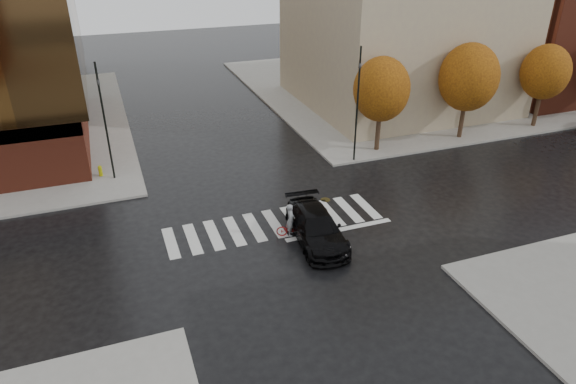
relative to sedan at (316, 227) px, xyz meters
name	(u,v)px	position (x,y,z in m)	size (l,w,h in m)	color
ground	(277,228)	(-1.45, 1.80, -0.78)	(120.00, 120.00, 0.00)	black
sidewalk_ne	(407,85)	(19.55, 22.80, -0.70)	(30.00, 30.00, 0.15)	gray
crosswalk	(274,223)	(-1.45, 2.30, -0.77)	(12.00, 3.00, 0.01)	silver
building_ne_brick	(558,11)	(31.55, 17.80, 6.37)	(14.00, 14.00, 14.00)	maroon
tree_ne_a	(382,89)	(8.55, 9.20, 3.68)	(3.80, 3.80, 6.50)	#332216
tree_ne_b	(469,77)	(15.55, 9.20, 3.84)	(4.20, 4.20, 6.89)	#332216
tree_ne_c	(545,72)	(22.55, 9.20, 3.60)	(3.60, 3.60, 6.31)	#332216
sedan	(316,227)	(0.00, 0.00, 0.00)	(2.18, 5.36, 1.55)	black
cyclist	(292,225)	(-1.02, 0.80, -0.14)	(1.74, 1.13, 1.86)	maroon
traffic_light_nw	(104,115)	(-9.12, 10.80, 3.49)	(0.18, 0.15, 7.24)	black
traffic_light_ne	(358,97)	(6.21, 8.10, 3.70)	(0.18, 0.21, 7.55)	black
fire_hydrant	(100,170)	(-9.90, 11.38, -0.24)	(0.25, 0.25, 0.70)	#BEC40B
manhole	(325,200)	(2.20, 3.79, -0.77)	(0.57, 0.57, 0.01)	#3F3516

